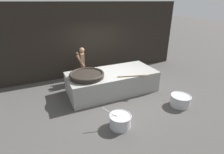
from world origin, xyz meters
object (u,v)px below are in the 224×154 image
(giant_wok_near, at_px, (87,75))
(prep_bowl_vegetables, at_px, (120,120))
(cook, at_px, (83,64))
(prep_bowl_meat, at_px, (180,100))

(giant_wok_near, xyz_separation_m, prep_bowl_vegetables, (0.33, -1.97, -0.69))
(giant_wok_near, distance_m, prep_bowl_vegetables, 2.12)
(cook, bearing_deg, giant_wok_near, 91.46)
(giant_wok_near, relative_size, prep_bowl_vegetables, 1.60)
(cook, bearing_deg, prep_bowl_vegetables, 102.45)
(prep_bowl_vegetables, bearing_deg, cook, 91.70)
(giant_wok_near, height_order, prep_bowl_meat, giant_wok_near)
(cook, bearing_deg, prep_bowl_meat, 138.04)
(giant_wok_near, relative_size, prep_bowl_meat, 1.82)
(giant_wok_near, relative_size, cook, 0.80)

